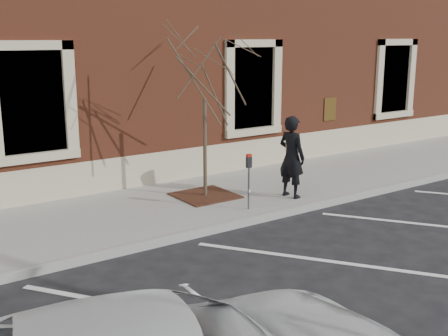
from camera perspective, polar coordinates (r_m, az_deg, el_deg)
ground at (r=11.55m, az=1.72°, el=-5.88°), size 120.00×120.00×0.00m
sidewalk_near at (r=12.90m, az=-2.93°, el=-3.48°), size 40.00×3.50×0.15m
curb_near at (r=11.49m, az=1.87°, el=-5.59°), size 40.00×0.12×0.15m
parking_stripes at (r=9.99m, az=9.37°, el=-9.17°), size 28.00×4.40×0.01m
building_civic at (r=17.73m, az=-13.74°, el=13.55°), size 40.00×8.62×8.00m
man at (r=12.92m, az=6.89°, el=1.14°), size 0.56×0.76×1.89m
parking_meter at (r=11.91m, az=2.54°, el=-0.32°), size 0.11×0.08×1.21m
tree_grate at (r=13.09m, az=-1.91°, el=-2.81°), size 1.31×1.31×0.03m
sapling at (r=12.60m, az=-2.01°, el=9.88°), size 2.48×2.48×4.14m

